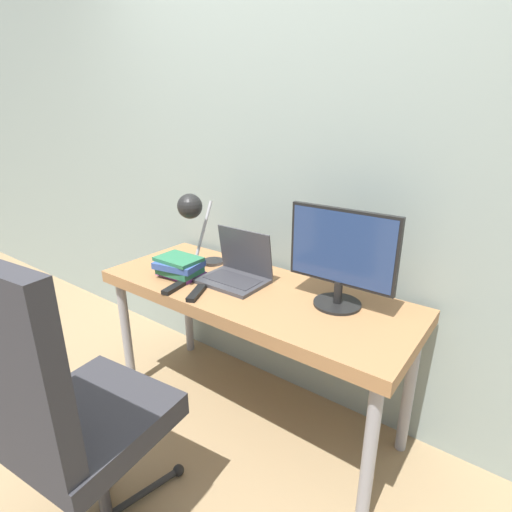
% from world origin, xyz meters
% --- Properties ---
extents(ground_plane, '(12.00, 12.00, 0.00)m').
position_xyz_m(ground_plane, '(0.00, 0.00, 0.00)').
color(ground_plane, '#937A56').
extents(wall_back, '(8.00, 0.05, 2.60)m').
position_xyz_m(wall_back, '(0.00, 0.66, 1.30)').
color(wall_back, gray).
rests_on(wall_back, ground_plane).
extents(desk, '(1.52, 0.59, 0.73)m').
position_xyz_m(desk, '(0.00, 0.30, 0.66)').
color(desk, '#996B42').
rests_on(desk, ground_plane).
extents(laptop, '(0.31, 0.24, 0.25)m').
position_xyz_m(laptop, '(-0.12, 0.32, 0.78)').
color(laptop, '#38383D').
rests_on(laptop, desk).
extents(monitor, '(0.47, 0.20, 0.42)m').
position_xyz_m(monitor, '(0.39, 0.38, 0.95)').
color(monitor, black).
rests_on(monitor, desk).
extents(desk_lamp, '(0.12, 0.27, 0.41)m').
position_xyz_m(desk_lamp, '(-0.37, 0.30, 1.03)').
color(desk_lamp, '#4C4C51').
rests_on(desk_lamp, desk).
extents(office_chair, '(0.64, 0.65, 1.15)m').
position_xyz_m(office_chair, '(-0.08, -0.61, 0.63)').
color(office_chair, black).
rests_on(office_chair, ground_plane).
extents(book_stack, '(0.24, 0.19, 0.10)m').
position_xyz_m(book_stack, '(-0.38, 0.19, 0.78)').
color(book_stack, '#753384').
rests_on(book_stack, desk).
extents(tv_remote, '(0.10, 0.16, 0.02)m').
position_xyz_m(tv_remote, '(-0.16, 0.09, 0.74)').
color(tv_remote, black).
rests_on(tv_remote, desk).
extents(media_remote, '(0.06, 0.14, 0.02)m').
position_xyz_m(media_remote, '(-0.28, 0.07, 0.74)').
color(media_remote, black).
rests_on(media_remote, desk).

